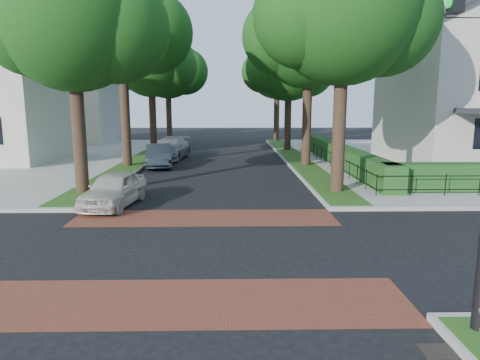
% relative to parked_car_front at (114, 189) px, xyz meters
% --- Properties ---
extents(ground, '(120.00, 120.00, 0.00)m').
position_rel_parked_car_front_xyz_m(ground, '(3.60, -5.00, -0.67)').
color(ground, black).
rests_on(ground, ground).
extents(crosswalk_far, '(9.00, 2.20, 0.01)m').
position_rel_parked_car_front_xyz_m(crosswalk_far, '(3.60, -1.80, -0.66)').
color(crosswalk_far, brown).
rests_on(crosswalk_far, ground).
extents(crosswalk_near, '(9.00, 2.20, 0.01)m').
position_rel_parked_car_front_xyz_m(crosswalk_near, '(3.60, -8.20, -0.66)').
color(crosswalk_near, brown).
rests_on(crosswalk_near, ground).
extents(storm_drain, '(0.65, 0.45, 0.01)m').
position_rel_parked_car_front_xyz_m(storm_drain, '(7.90, -10.00, -0.66)').
color(storm_drain, black).
rests_on(storm_drain, ground).
extents(grass_strip_ne, '(1.60, 29.80, 0.02)m').
position_rel_parked_car_front_xyz_m(grass_strip_ne, '(9.00, 14.10, -0.51)').
color(grass_strip_ne, '#204D16').
rests_on(grass_strip_ne, sidewalk_ne).
extents(grass_strip_nw, '(1.60, 29.80, 0.02)m').
position_rel_parked_car_front_xyz_m(grass_strip_nw, '(-1.80, 14.10, -0.51)').
color(grass_strip_nw, '#204D16').
rests_on(grass_strip_nw, sidewalk_nw).
extents(tree_right_near, '(7.75, 6.67, 10.66)m').
position_rel_parked_car_front_xyz_m(tree_right_near, '(9.20, 2.24, 6.96)').
color(tree_right_near, black).
rests_on(tree_right_near, sidewalk_ne).
extents(tree_right_mid, '(8.25, 7.09, 11.22)m').
position_rel_parked_car_front_xyz_m(tree_right_mid, '(9.21, 10.25, 7.32)').
color(tree_right_mid, black).
rests_on(tree_right_mid, sidewalk_ne).
extents(tree_right_far, '(7.25, 6.23, 9.74)m').
position_rel_parked_car_front_xyz_m(tree_right_far, '(9.20, 19.22, 6.24)').
color(tree_right_far, black).
rests_on(tree_right_far, sidewalk_ne).
extents(tree_right_back, '(7.50, 6.45, 10.20)m').
position_rel_parked_car_front_xyz_m(tree_right_back, '(9.20, 28.23, 6.60)').
color(tree_right_back, black).
rests_on(tree_right_back, sidewalk_ne).
extents(tree_left_near, '(7.50, 6.45, 10.20)m').
position_rel_parked_car_front_xyz_m(tree_left_near, '(-1.80, 2.23, 6.60)').
color(tree_left_near, black).
rests_on(tree_left_near, sidewalk_nw).
extents(tree_left_mid, '(8.00, 6.88, 11.48)m').
position_rel_parked_car_front_xyz_m(tree_left_mid, '(-1.79, 10.24, 7.68)').
color(tree_left_mid, black).
rests_on(tree_left_mid, sidewalk_nw).
extents(tree_left_far, '(7.00, 6.02, 9.86)m').
position_rel_parked_car_front_xyz_m(tree_left_far, '(-1.80, 19.22, 6.45)').
color(tree_left_far, black).
rests_on(tree_left_far, sidewalk_nw).
extents(tree_left_back, '(7.75, 6.66, 10.44)m').
position_rel_parked_car_front_xyz_m(tree_left_back, '(-1.80, 28.24, 6.74)').
color(tree_left_back, black).
rests_on(tree_left_back, sidewalk_nw).
extents(hedge_main_road, '(1.00, 18.00, 1.20)m').
position_rel_parked_car_front_xyz_m(hedge_main_road, '(11.30, 10.00, 0.08)').
color(hedge_main_road, '#204217').
rests_on(hedge_main_road, sidewalk_ne).
extents(fence_main_road, '(0.06, 18.00, 0.90)m').
position_rel_parked_car_front_xyz_m(fence_main_road, '(10.50, 10.00, -0.07)').
color(fence_main_road, black).
rests_on(fence_main_road, sidewalk_ne).
extents(house_left_far, '(10.00, 9.00, 10.14)m').
position_rel_parked_car_front_xyz_m(house_left_far, '(-11.89, 26.99, 4.37)').
color(house_left_far, beige).
rests_on(house_left_far, sidewalk_nw).
extents(parked_car_front, '(2.07, 4.09, 1.34)m').
position_rel_parked_car_front_xyz_m(parked_car_front, '(0.00, 0.00, 0.00)').
color(parked_car_front, beige).
rests_on(parked_car_front, ground).
extents(parked_car_middle, '(2.17, 4.51, 1.42)m').
position_rel_parked_car_front_xyz_m(parked_car_middle, '(0.00, 10.28, 0.04)').
color(parked_car_middle, '#1F262E').
rests_on(parked_car_middle, ground).
extents(parked_car_rear, '(2.71, 5.46, 1.52)m').
position_rel_parked_car_front_xyz_m(parked_car_rear, '(0.14, 14.07, 0.09)').
color(parked_car_rear, gray).
rests_on(parked_car_rear, ground).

